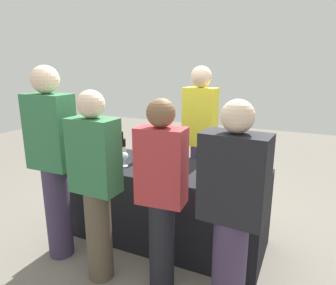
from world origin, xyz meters
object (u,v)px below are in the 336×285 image
guest_1 (96,182)px  wine_bottle_5 (174,155)px  wine_glass_0 (125,156)px  guest_3 (232,211)px  wine_bottle_0 (111,145)px  wine_bottle_6 (242,161)px  wine_bottle_1 (122,148)px  server_pouring (200,136)px  wine_bottle_4 (169,152)px  wine_glass_2 (156,158)px  guest_0 (53,158)px  wine_glass_4 (225,169)px  guest_2 (161,193)px  wine_bottle_3 (159,151)px  wine_glass_5 (233,174)px  wine_glass_3 (163,164)px  wine_bottle_2 (143,148)px  wine_glass_1 (142,159)px

guest_1 → wine_bottle_5: bearing=71.7°
wine_glass_0 → guest_3: 1.35m
wine_bottle_0 → wine_bottle_6: 1.43m
wine_bottle_1 → server_pouring: bearing=41.4°
wine_bottle_0 → guest_1: size_ratio=0.19×
wine_bottle_4 → wine_glass_2: bearing=-100.6°
guest_1 → guest_0: bearing=170.8°
wine_bottle_5 → wine_glass_4: size_ratio=2.10×
wine_glass_2 → guest_2: guest_2 is taller
wine_bottle_3 → wine_bottle_1: bearing=-175.5°
wine_glass_4 → wine_glass_2: bearing=175.6°
wine_bottle_5 → server_pouring: server_pouring is taller
wine_bottle_1 → wine_glass_2: (0.47, -0.13, -0.01)m
wine_bottle_6 → wine_glass_5: size_ratio=2.38×
server_pouring → wine_bottle_4: bearing=76.3°
wine_bottle_0 → guest_0: size_ratio=0.17×
wine_bottle_0 → wine_glass_3: wine_bottle_0 is taller
wine_bottle_5 → wine_glass_4: wine_bottle_5 is taller
wine_bottle_1 → wine_glass_5: (1.25, -0.25, -0.01)m
wine_bottle_5 → wine_glass_2: bearing=-131.1°
wine_glass_4 → guest_0: guest_0 is taller
guest_2 → wine_bottle_0: bearing=137.1°
wine_bottle_3 → wine_bottle_4: wine_bottle_3 is taller
wine_glass_0 → guest_2: 0.86m
wine_bottle_4 → guest_1: 0.93m
wine_bottle_2 → guest_2: size_ratio=0.22×
server_pouring → guest_1: server_pouring is taller
wine_glass_3 → guest_3: guest_3 is taller
wine_bottle_6 → wine_glass_3: (-0.65, -0.32, -0.03)m
wine_bottle_1 → wine_bottle_6: wine_bottle_6 is taller
wine_bottle_5 → wine_bottle_6: (0.66, 0.05, 0.01)m
wine_glass_1 → wine_glass_4: size_ratio=0.89×
wine_bottle_2 → guest_0: 0.91m
server_pouring → wine_bottle_2: bearing=52.2°
wine_bottle_6 → wine_glass_1: 0.94m
wine_bottle_3 → wine_glass_1: 0.25m
wine_bottle_3 → wine_bottle_6: wine_bottle_6 is taller
wine_bottle_6 → wine_glass_0: 1.12m
wine_glass_3 → guest_1: guest_1 is taller
wine_glass_1 → server_pouring: server_pouring is taller
wine_bottle_0 → wine_glass_1: bearing=-24.9°
guest_2 → guest_3: size_ratio=0.98×
wine_bottle_5 → wine_glass_2: wine_bottle_5 is taller
wine_bottle_3 → wine_glass_0: 0.35m
wine_bottle_0 → wine_bottle_5: bearing=-1.7°
wine_glass_1 → guest_1: 0.63m
wine_bottle_2 → guest_1: 0.89m
wine_glass_3 → wine_bottle_1: bearing=157.0°
guest_3 → wine_glass_1: bearing=154.0°
wine_bottle_6 → wine_glass_3: bearing=-153.6°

